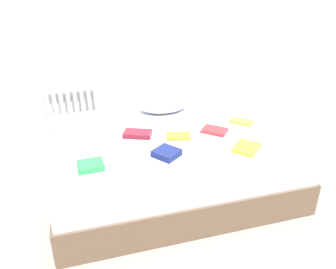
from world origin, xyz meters
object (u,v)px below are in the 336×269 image
Objects in this scene: bed at (170,160)px; textbook_orange at (178,136)px; textbook_maroon at (138,134)px; textbook_yellow at (247,148)px; pillow at (163,105)px; textbook_red at (215,130)px; radiator at (72,105)px; textbook_navy at (167,153)px; textbook_white at (127,153)px; textbook_green at (91,165)px; textbook_lime at (241,122)px.

textbook_orange is at bearing -46.38° from bed.
textbook_yellow is at bearing -8.32° from textbook_maroon.
pillow is 2.18× the size of textbook_yellow.
bed is 9.56× the size of textbook_red.
textbook_maroon is (0.51, -1.15, 0.12)m from radiator.
pillow is at bearing 71.10° from textbook_yellow.
textbook_maroon is at bearing -65.81° from radiator.
textbook_orange is at bearing -56.36° from radiator.
textbook_red is 1.19× the size of textbook_navy.
pillow is at bearing 76.69° from textbook_maroon.
radiator reaches higher than textbook_yellow.
textbook_yellow is at bearing -43.70° from textbook_navy.
textbook_yellow is 0.94m from textbook_white.
textbook_green is at bearing -152.89° from bed.
textbook_maroon is at bearing 73.38° from textbook_navy.
radiator is 1.68m from textbook_navy.
textbook_navy reaches higher than textbook_yellow.
textbook_lime is (1.49, -1.15, 0.11)m from radiator.
textbook_maroon reaches higher than textbook_red.
textbook_orange is at bearing 18.51° from textbook_green.
bed is 0.48m from textbook_red.
textbook_red is at bearing -46.84° from radiator.
textbook_lime is at bearing -37.70° from radiator.
textbook_red is at bearing -117.85° from textbook_lime.
radiator is 1.52m from textbook_orange.
bed is at bearing 98.12° from textbook_yellow.
textbook_navy reaches higher than textbook_orange.
radiator is 1.20× the size of pillow.
textbook_yellow is (-0.19, -0.47, 0.00)m from textbook_lime.
bed is 11.35× the size of textbook_navy.
radiator is 1.56m from textbook_green.
bed is 0.45m from textbook_navy.
textbook_navy reaches higher than bed.
pillow reaches higher than bed.
textbook_white is 1.12× the size of textbook_orange.
textbook_green is at bearing -86.76° from radiator.
textbook_lime is at bearing 13.50° from textbook_green.
textbook_lime is 1.03× the size of textbook_orange.
textbook_maroon is at bearing 174.52° from textbook_orange.
textbook_orange is (-0.03, -0.60, -0.05)m from pillow.
textbook_navy is (-0.21, -0.88, -0.04)m from pillow.
textbook_orange is at bearing 3.22° from textbook_maroon.
textbook_maroon is 1.12× the size of textbook_red.
bed is 9.70× the size of textbook_lime.
textbook_orange is 0.33m from textbook_navy.
textbook_lime is 0.99× the size of textbook_red.
bed is 0.28m from textbook_orange.
textbook_red is at bearing -62.86° from pillow.
textbook_lime is 0.51m from textbook_yellow.
textbook_red is at bearing -7.65° from bed.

